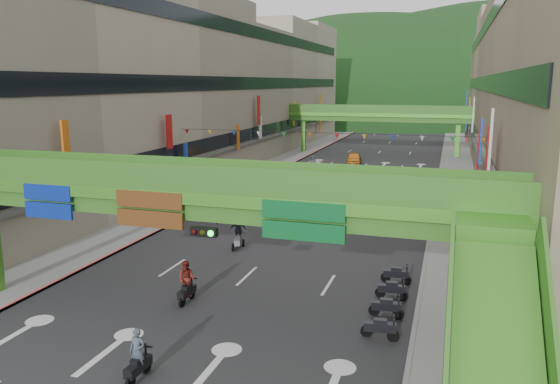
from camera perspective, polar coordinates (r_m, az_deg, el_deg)
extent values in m
cube|color=#28282B|center=(65.78, 8.37, 2.27)|extent=(18.00, 140.00, 0.02)
cube|color=gray|center=(68.33, -0.78, 2.78)|extent=(4.00, 140.00, 0.15)
cube|color=gray|center=(65.00, 17.99, 1.78)|extent=(4.00, 140.00, 0.15)
cube|color=#CC5959|center=(67.76, 0.75, 2.72)|extent=(0.20, 140.00, 0.18)
cube|color=gray|center=(65.00, 16.32, 1.89)|extent=(0.20, 140.00, 0.18)
cube|color=#9E937F|center=(70.47, -7.10, 10.66)|extent=(12.00, 95.00, 19.00)
cube|color=black|center=(68.46, -2.35, 6.27)|extent=(0.08, 90.25, 1.40)
cube|color=black|center=(68.19, -2.39, 11.30)|extent=(0.08, 90.25, 1.40)
cube|color=black|center=(68.45, -2.43, 16.33)|extent=(0.08, 90.25, 1.40)
cube|color=gray|center=(64.81, 25.69, 9.58)|extent=(12.00, 95.00, 19.00)
cube|color=black|center=(64.54, 19.95, 5.29)|extent=(0.08, 90.25, 1.40)
cube|color=black|center=(64.25, 20.32, 10.61)|extent=(0.08, 90.25, 1.40)
cube|color=black|center=(64.52, 20.70, 15.93)|extent=(0.08, 90.25, 1.40)
cube|color=#4C9E2D|center=(23.02, -8.97, -0.14)|extent=(28.00, 2.20, 0.50)
cube|color=#387223|center=(23.14, -8.92, -1.59)|extent=(28.00, 1.76, 0.70)
cube|color=#4C9E2D|center=(21.69, 18.91, -10.59)|extent=(0.60, 0.60, 4.80)
cube|color=#387223|center=(21.96, -10.23, 1.39)|extent=(28.00, 0.12, 1.10)
cube|color=#387223|center=(23.79, -7.92, 2.23)|extent=(28.00, 0.12, 1.10)
cube|color=navy|center=(25.82, -23.07, -1.03)|extent=(2.40, 0.12, 1.50)
cube|color=#593314|center=(22.93, -13.48, -1.89)|extent=(3.00, 0.12, 1.50)
cube|color=#0C5926|center=(20.43, 2.42, -3.20)|extent=(3.20, 0.12, 1.50)
cube|color=black|center=(21.80, -7.93, -4.13)|extent=(1.10, 0.28, 0.35)
cube|color=#4C9E2D|center=(79.95, 10.22, 7.95)|extent=(28.00, 2.20, 0.50)
cube|color=#387223|center=(79.99, 10.21, 7.52)|extent=(28.00, 1.76, 0.70)
cube|color=#4C9E2D|center=(82.32, 2.49, 5.87)|extent=(0.60, 0.60, 4.80)
cube|color=#4C9E2D|center=(79.58, 18.04, 5.14)|extent=(0.60, 0.60, 4.80)
cube|color=#387223|center=(78.88, 10.15, 8.49)|extent=(28.00, 0.12, 1.10)
cube|color=#387223|center=(80.94, 10.34, 8.55)|extent=(28.00, 0.12, 1.10)
ellipsoid|color=#1C4419|center=(176.28, 9.28, 7.89)|extent=(168.00, 140.00, 112.00)
ellipsoid|color=#1C4419|center=(195.03, 21.96, 7.54)|extent=(208.00, 176.00, 128.00)
cylinder|color=black|center=(45.50, 4.55, 6.19)|extent=(26.00, 0.03, 0.03)
cone|color=red|center=(49.81, -9.70, 6.22)|extent=(0.36, 0.36, 0.40)
cone|color=gold|center=(48.82, -7.30, 6.19)|extent=(0.36, 0.36, 0.40)
cone|color=#193FB2|center=(47.92, -4.82, 6.15)|extent=(0.36, 0.36, 0.40)
cone|color=silver|center=(47.11, -2.24, 6.09)|extent=(0.36, 0.36, 0.40)
cone|color=#198C33|center=(46.40, 0.42, 6.02)|extent=(0.36, 0.36, 0.40)
cone|color=orange|center=(45.79, 3.15, 5.93)|extent=(0.36, 0.36, 0.40)
cone|color=red|center=(45.29, 5.95, 5.82)|extent=(0.36, 0.36, 0.40)
cone|color=gold|center=(44.90, 8.81, 5.70)|extent=(0.36, 0.36, 0.40)
cone|color=#193FB2|center=(44.61, 11.71, 5.57)|extent=(0.36, 0.36, 0.40)
cone|color=silver|center=(44.45, 14.63, 5.41)|extent=(0.36, 0.36, 0.40)
cone|color=#198C33|center=(44.40, 17.57, 5.24)|extent=(0.36, 0.36, 0.40)
cone|color=orange|center=(44.46, 20.51, 5.06)|extent=(0.36, 0.36, 0.40)
cube|color=black|center=(20.61, -14.60, -17.22)|extent=(0.39, 1.31, 0.35)
cube|color=black|center=(20.49, -14.64, -16.61)|extent=(0.32, 0.56, 0.18)
cube|color=black|center=(20.80, -13.89, -15.36)|extent=(0.55, 0.08, 0.06)
cylinder|color=black|center=(21.16, -13.78, -17.29)|extent=(0.12, 0.50, 0.50)
cylinder|color=black|center=(20.34, -15.37, -18.64)|extent=(0.12, 0.50, 0.50)
imported|color=#3F4956|center=(20.33, -14.69, -15.73)|extent=(0.60, 0.40, 1.60)
cube|color=black|center=(26.62, -9.70, -10.25)|extent=(0.39, 1.31, 0.35)
cube|color=black|center=(26.53, -9.72, -9.75)|extent=(0.32, 0.56, 0.18)
cube|color=black|center=(26.91, -9.23, -8.86)|extent=(0.55, 0.08, 0.06)
cylinder|color=black|center=(27.19, -9.18, -10.44)|extent=(0.11, 0.50, 0.50)
cylinder|color=black|center=(26.28, -10.21, -11.27)|extent=(0.11, 0.50, 0.50)
imported|color=maroon|center=(26.39, -9.75, -8.92)|extent=(0.85, 0.67, 1.72)
cube|color=gray|center=(34.45, -4.40, -5.07)|extent=(0.67, 1.35, 0.35)
cube|color=gray|center=(34.38, -4.40, -4.68)|extent=(0.43, 0.61, 0.18)
cube|color=gray|center=(34.74, -3.87, -4.07)|extent=(0.55, 0.20, 0.06)
cylinder|color=black|center=(34.96, -3.85, -5.33)|extent=(0.22, 0.51, 0.50)
cylinder|color=black|center=(34.12, -4.94, -5.78)|extent=(0.22, 0.51, 0.50)
imported|color=#262A3B|center=(34.26, -4.41, -3.98)|extent=(1.11, 0.68, 1.76)
cube|color=maroon|center=(62.01, 3.46, 2.33)|extent=(0.52, 1.34, 0.35)
cube|color=maroon|center=(61.97, 3.46, 2.55)|extent=(0.37, 0.59, 0.18)
cube|color=maroon|center=(62.44, 3.65, 2.85)|extent=(0.55, 0.13, 0.06)
cylinder|color=black|center=(62.56, 3.64, 2.13)|extent=(0.17, 0.51, 0.50)
cylinder|color=black|center=(61.55, 3.26, 1.98)|extent=(0.17, 0.51, 0.50)
imported|color=#393A3F|center=(61.90, 3.46, 2.98)|extent=(0.96, 0.69, 1.83)
cube|color=black|center=(23.16, 10.41, -13.69)|extent=(1.33, 0.49, 0.35)
cube|color=black|center=(23.05, 10.43, -13.13)|extent=(0.58, 0.36, 0.18)
cube|color=black|center=(22.85, 11.83, -12.73)|extent=(0.12, 0.55, 0.06)
cylinder|color=black|center=(23.18, 11.74, -14.54)|extent=(0.51, 0.16, 0.50)
cylinder|color=black|center=(23.40, 9.03, -14.18)|extent=(0.51, 0.16, 0.50)
cube|color=black|center=(25.16, 11.05, -11.62)|extent=(1.33, 0.49, 0.35)
cube|color=black|center=(25.06, 11.07, -11.09)|extent=(0.58, 0.36, 0.18)
cube|color=black|center=(24.87, 12.35, -10.71)|extent=(0.12, 0.55, 0.06)
cylinder|color=black|center=(25.18, 12.27, -12.39)|extent=(0.51, 0.16, 0.50)
cylinder|color=black|center=(25.39, 9.78, -12.09)|extent=(0.51, 0.16, 0.50)
cube|color=black|center=(27.19, 11.58, -9.85)|extent=(1.33, 0.49, 0.35)
cube|color=black|center=(27.10, 11.61, -9.36)|extent=(0.58, 0.36, 0.18)
cube|color=black|center=(26.92, 12.78, -8.99)|extent=(0.12, 0.55, 0.06)
cylinder|color=black|center=(27.20, 12.71, -10.57)|extent=(0.51, 0.16, 0.50)
cylinder|color=black|center=(27.41, 10.42, -10.30)|extent=(0.51, 0.16, 0.50)
cube|color=black|center=(29.25, 12.04, -8.33)|extent=(1.33, 0.49, 0.35)
cube|color=black|center=(29.17, 12.06, -7.87)|extent=(0.58, 0.36, 0.18)
cube|color=black|center=(28.99, 13.15, -7.51)|extent=(0.12, 0.55, 0.06)
cylinder|color=black|center=(29.26, 13.08, -9.00)|extent=(0.51, 0.16, 0.50)
cylinder|color=black|center=(29.45, 10.96, -8.76)|extent=(0.51, 0.16, 0.50)
imported|color=#B5B7BD|center=(62.32, 3.60, 2.51)|extent=(1.85, 4.38, 1.41)
imported|color=orange|center=(70.37, 7.73, 3.49)|extent=(2.33, 4.60, 1.50)
imported|color=#B83605|center=(24.22, 21.46, -12.51)|extent=(0.99, 0.92, 1.61)
imported|color=black|center=(40.44, 19.92, -2.70)|extent=(1.16, 0.95, 1.85)
imported|color=#304158|center=(52.97, 16.81, 0.70)|extent=(0.98, 0.77, 1.84)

